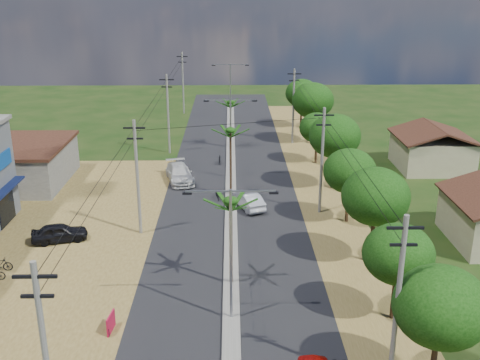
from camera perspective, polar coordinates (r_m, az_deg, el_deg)
The scene contains 33 objects.
ground at distance 33.33m, azimuth -0.89°, elevation -13.98°, with size 160.00×160.00×0.00m, color black.
road at distance 46.60m, azimuth -0.93°, elevation -3.81°, with size 12.00×110.00×0.04m, color black.
median at distance 49.35m, azimuth -0.93°, elevation -2.37°, with size 1.00×90.00×0.18m, color #605E56.
dirt_lot_west at distance 42.97m, azimuth -21.52°, elevation -7.33°, with size 18.00×46.00×0.04m, color brown.
dirt_shoulder_east at distance 47.36m, azimuth 9.43°, elevation -3.70°, with size 5.00×90.00×0.03m, color brown.
low_shed at distance 58.31m, azimuth -22.07°, elevation 1.56°, with size 10.40×10.40×3.95m.
house_east_far at distance 61.76m, azimuth 18.96°, elevation 3.28°, with size 7.60×7.50×4.60m.
tree_east_a at distance 27.53m, azimuth 19.74°, elevation -12.03°, with size 4.40×4.40×6.37m.
tree_east_b at distance 32.61m, azimuth 15.78°, elevation -7.26°, with size 4.00×4.00×5.83m.
tree_east_c at distance 38.59m, azimuth 13.61°, elevation -1.64°, with size 4.60×4.60×6.83m.
tree_east_d at distance 45.12m, azimuth 11.07°, elevation 0.89°, with size 4.20×4.20×6.13m.
tree_east_e at distance 52.47m, azimuth 9.61°, elevation 4.42°, with size 4.80×4.80×7.14m.
tree_east_f at distance 60.34m, azimuth 7.84°, elevation 5.27°, with size 3.80×3.80×5.52m.
tree_east_g at distance 67.86m, azimuth 7.41°, elevation 8.01°, with size 5.00×5.00×7.38m.
tree_east_h at distance 75.72m, azimuth 6.32°, elevation 8.75°, with size 4.40×4.40×6.52m.
palm_median_near at distance 34.33m, azimuth -0.95°, elevation -2.52°, with size 2.00×2.00×6.15m.
palm_median_mid at distance 49.45m, azimuth -0.97°, elevation 4.76°, with size 2.00×2.00×6.55m.
palm_median_far at distance 65.19m, azimuth -0.98°, elevation 7.73°, with size 2.00×2.00×5.85m.
streetlight_near at distance 30.97m, azimuth -0.94°, elevation -6.55°, with size 5.10×0.18×8.00m.
streetlight_mid at distance 54.57m, azimuth -0.97°, elevation 4.94°, with size 5.10×0.18×8.00m.
streetlight_far at distance 79.04m, azimuth -0.98°, elevation 9.41°, with size 5.10×0.18×8.00m.
utility_pole_w_b at distance 42.69m, azimuth -10.39°, elevation 0.47°, with size 1.60×0.24×9.00m.
utility_pole_w_c at distance 63.73m, azimuth -7.32°, elevation 6.84°, with size 1.60×0.24×9.00m.
utility_pole_w_d at distance 84.27m, azimuth -5.82°, elevation 9.91°, with size 1.60×0.24×9.00m.
utility_pole_e_a at distance 26.77m, azimuth 15.71°, elevation -11.84°, with size 1.60×0.24×9.00m.
utility_pole_e_b at distance 46.51m, azimuth 8.33°, elevation 2.15°, with size 1.60×0.24×9.00m.
utility_pole_e_c at distance 67.67m, azimuth 5.45°, elevation 7.63°, with size 1.60×0.24×9.00m.
car_silver_mid at distance 48.24m, azimuth 0.85°, elevation -2.11°, with size 1.49×4.28×1.41m, color #A7A8AF.
car_white_far at distance 55.07m, azimuth -6.15°, elevation 0.63°, with size 2.25×5.52×1.60m, color #B5B5B1.
car_parked_dark at distance 44.25m, azimuth -17.86°, elevation -5.14°, with size 1.63×4.05×1.38m, color black.
moto_rider_west_a at distance 50.40m, azimuth -2.30°, elevation -1.50°, with size 0.57×1.63×0.86m, color black.
moto_rider_west_b at distance 60.25m, azimuth -2.09°, elevation 2.05°, with size 0.44×1.57×0.94m, color black.
roadside_sign at distance 32.84m, azimuth -12.98°, elevation -13.98°, with size 0.23×1.30×1.08m.
Camera 1 is at (0.04, -27.89, 18.25)m, focal length 42.00 mm.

